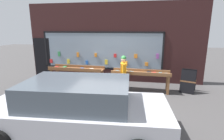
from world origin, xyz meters
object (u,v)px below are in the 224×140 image
small_dog (111,89)px  sandwich_board_sign (188,81)px  display_table_right (141,75)px  display_table_left (77,71)px  parked_car (78,107)px  person_browsing (123,73)px

small_dog → sandwich_board_sign: (3.07, 1.07, 0.19)m
display_table_right → sandwich_board_sign: size_ratio=2.56×
sandwich_board_sign → small_dog: bearing=-141.7°
display_table_left → sandwich_board_sign: 4.79m
display_table_right → small_dog: 1.44m
display_table_right → parked_car: bearing=-112.5°
display_table_left → person_browsing: 2.24m
small_dog → sandwich_board_sign: sandwich_board_sign is taller
sandwich_board_sign → parked_car: (-3.40, -3.71, 0.26)m
display_table_left → small_dog: 1.96m
person_browsing → display_table_right: bearing=-52.9°
display_table_left → small_dog: (1.71, -0.83, -0.47)m
display_table_left → sandwich_board_sign: (4.78, 0.25, -0.28)m
small_dog → display_table_left: bearing=37.0°
person_browsing → parked_car: bearing=160.3°
person_browsing → small_dog: 0.81m
display_table_left → parked_car: (1.38, -3.47, -0.02)m
display_table_right → person_browsing: (-0.66, -0.58, 0.20)m
sandwich_board_sign → person_browsing: bearing=-143.4°
display_table_right → parked_car: parked_car is taller
display_table_right → display_table_left: bearing=-180.0°
display_table_right → parked_car: (-1.44, -3.47, 0.03)m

